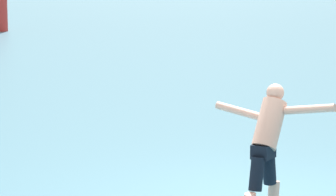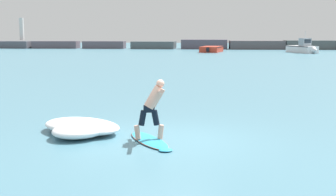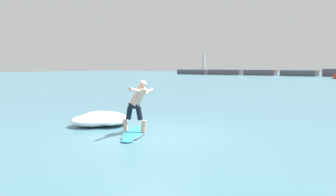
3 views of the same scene
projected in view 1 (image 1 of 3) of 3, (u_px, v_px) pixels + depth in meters
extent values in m
cylinder|color=#D8A28C|center=(273.00, 196.00, 9.18)|extent=(0.20, 0.17, 0.36)
cylinder|color=black|center=(269.00, 168.00, 9.02)|extent=(0.24, 0.20, 0.39)
cylinder|color=black|center=(257.00, 174.00, 8.75)|extent=(0.24, 0.20, 0.39)
cube|color=black|center=(263.00, 151.00, 8.85)|extent=(0.30, 0.26, 0.16)
cylinder|color=#D8A28C|center=(269.00, 124.00, 8.92)|extent=(0.58, 0.40, 0.63)
sphere|color=#D8A28C|center=(275.00, 93.00, 8.99)|extent=(0.20, 0.20, 0.20)
cylinder|color=#D8A28C|center=(239.00, 111.00, 9.22)|extent=(0.23, 0.60, 0.19)
cylinder|color=#D8A28C|center=(310.00, 109.00, 8.74)|extent=(0.23, 0.60, 0.19)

